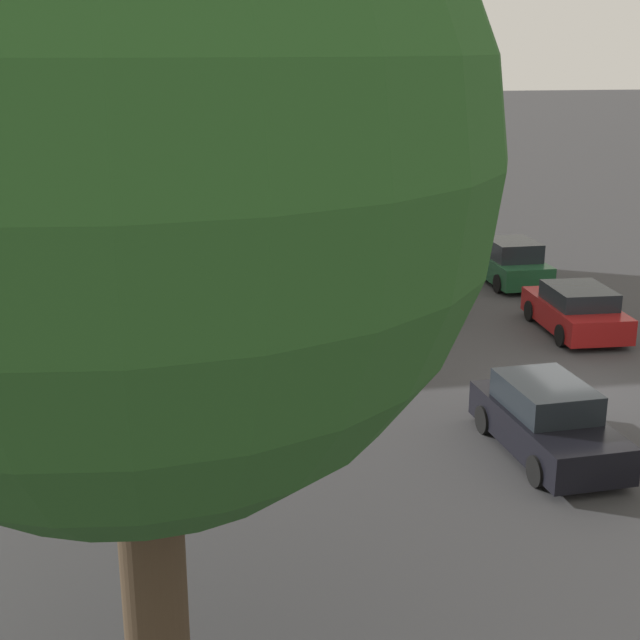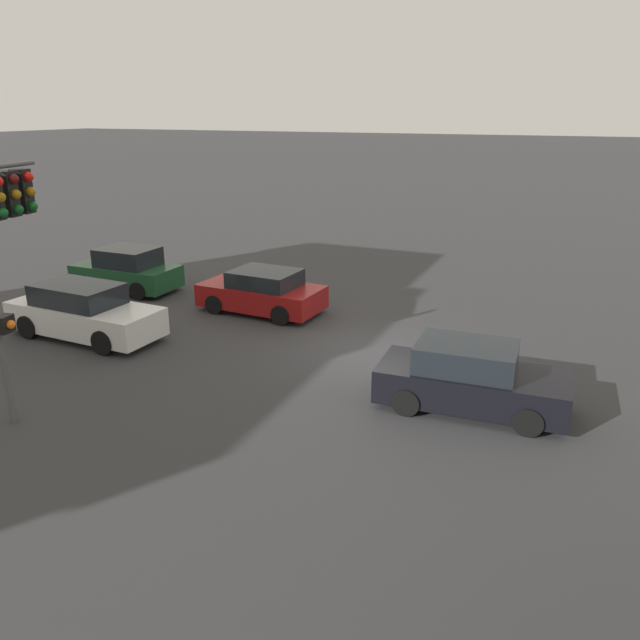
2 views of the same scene
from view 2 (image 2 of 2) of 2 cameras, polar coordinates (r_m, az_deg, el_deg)
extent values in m
plane|color=#333335|center=(17.04, 4.28, -2.86)|extent=(300.00, 300.00, 0.00)
cylinder|color=#515456|center=(14.13, -26.97, 12.45)|extent=(0.41, 1.76, 0.10)
sphere|color=#99660F|center=(13.73, -27.18, 9.95)|extent=(0.20, 0.20, 0.20)
sphere|color=#0F511E|center=(13.77, -26.99, 8.72)|extent=(0.20, 0.20, 0.20)
cube|color=black|center=(14.19, -26.64, 10.25)|extent=(0.35, 0.35, 0.90)
sphere|color=#590F0F|center=(14.04, -26.21, 11.49)|extent=(0.20, 0.20, 0.20)
sphere|color=#99660F|center=(14.07, -26.03, 10.28)|extent=(0.20, 0.20, 0.20)
sphere|color=#0F511E|center=(14.10, -25.86, 9.09)|extent=(0.20, 0.20, 0.20)
cube|color=black|center=(14.53, -25.54, 10.57)|extent=(0.35, 0.35, 0.90)
sphere|color=red|center=(14.38, -25.11, 11.77)|extent=(0.20, 0.20, 0.20)
sphere|color=#99660F|center=(14.41, -24.94, 10.60)|extent=(0.20, 0.20, 0.20)
sphere|color=#0F511E|center=(14.45, -24.78, 9.43)|extent=(0.20, 0.20, 0.20)
cube|color=black|center=(13.91, -26.87, -0.33)|extent=(0.28, 0.38, 0.35)
sphere|color=orange|center=(13.82, -26.42, -0.37)|extent=(0.18, 0.18, 0.18)
cube|color=maroon|center=(20.23, -5.38, 2.21)|extent=(4.03, 2.06, 0.71)
cube|color=black|center=(19.98, -5.04, 3.83)|extent=(2.13, 1.74, 0.50)
cylinder|color=black|center=(20.26, -9.60, 1.42)|extent=(0.63, 0.25, 0.62)
cylinder|color=black|center=(21.63, -6.91, 2.66)|extent=(0.63, 0.25, 0.62)
cylinder|color=black|center=(18.98, -3.60, 0.45)|extent=(0.63, 0.25, 0.62)
cylinder|color=black|center=(20.43, -1.15, 1.83)|extent=(0.63, 0.25, 0.62)
cube|color=silver|center=(19.07, -20.64, 0.18)|extent=(4.68, 1.93, 0.79)
cube|color=black|center=(19.01, -21.27, 2.22)|extent=(2.46, 1.63, 0.59)
cylinder|color=black|center=(18.71, -15.77, -0.41)|extent=(0.70, 0.25, 0.69)
cylinder|color=black|center=(17.63, -19.21, -1.95)|extent=(0.70, 0.25, 0.69)
cylinder|color=black|center=(20.67, -21.72, 0.75)|extent=(0.70, 0.25, 0.69)
cylinder|color=black|center=(19.69, -25.12, -0.57)|extent=(0.70, 0.25, 0.69)
cube|color=black|center=(14.05, 13.69, -5.87)|extent=(4.12, 1.91, 0.74)
cube|color=black|center=(13.81, 13.23, -3.28)|extent=(2.17, 1.61, 0.58)
cylinder|color=black|center=(14.82, 18.86, -6.04)|extent=(0.62, 0.25, 0.61)
cylinder|color=black|center=(13.36, 18.51, -8.80)|extent=(0.62, 0.25, 0.61)
cylinder|color=black|center=(15.04, 9.30, -4.85)|extent=(0.62, 0.25, 0.61)
cylinder|color=black|center=(13.61, 7.88, -7.42)|extent=(0.62, 0.25, 0.61)
cube|color=#194728|center=(23.62, -17.27, 3.92)|extent=(3.80, 1.76, 0.75)
cube|color=black|center=(23.36, -17.15, 5.53)|extent=(1.98, 1.55, 0.63)
cylinder|color=black|center=(23.88, -20.65, 3.13)|extent=(0.64, 0.22, 0.63)
cylinder|color=black|center=(25.03, -18.08, 4.10)|extent=(0.64, 0.22, 0.63)
cylinder|color=black|center=(22.33, -16.26, 2.56)|extent=(0.64, 0.22, 0.63)
cylinder|color=black|center=(23.56, -13.75, 3.61)|extent=(0.64, 0.22, 0.63)
camera|label=1|loc=(14.62, 94.92, 5.27)|focal=50.00mm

